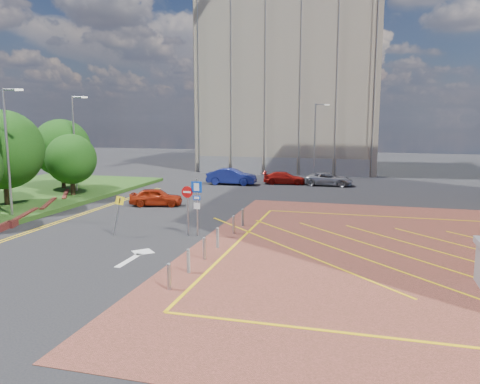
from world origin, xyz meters
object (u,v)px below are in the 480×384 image
at_px(tree_d, 61,148).
at_px(warning_sign, 118,211).
at_px(tree_c, 71,159).
at_px(car_red_back, 284,178).
at_px(lamp_left_far, 75,140).
at_px(lamp_back, 315,138).
at_px(sign_cluster, 193,201).
at_px(lamp_left_near, 8,147).
at_px(car_red_left, 156,197).
at_px(car_blue_back, 232,177).
at_px(tree_b, 3,150).
at_px(car_silver_back, 329,179).

relative_size(tree_d, warning_sign, 2.70).
relative_size(tree_c, car_red_back, 1.18).
relative_size(lamp_left_far, car_red_back, 1.92).
bearing_deg(lamp_back, lamp_left_far, -139.14).
xyz_separation_m(sign_cluster, warning_sign, (-3.99, -1.08, -0.52)).
relative_size(lamp_back, warning_sign, 3.56).
bearing_deg(lamp_left_far, lamp_left_near, -78.69).
bearing_deg(car_red_left, tree_d, 55.10).
xyz_separation_m(lamp_back, car_red_left, (-9.68, -19.21, -3.70)).
bearing_deg(car_red_back, warning_sign, 159.66).
relative_size(lamp_left_far, car_blue_back, 1.66).
distance_m(tree_b, car_silver_back, 28.12).
height_order(tree_b, tree_d, tree_b).
height_order(lamp_left_far, car_red_back, lamp_left_far).
bearing_deg(tree_c, car_silver_back, 33.31).
height_order(car_blue_back, car_red_back, car_blue_back).
height_order(tree_b, lamp_left_far, lamp_left_far).
bearing_deg(tree_c, lamp_back, 45.68).
bearing_deg(tree_b, car_blue_back, 52.71).
bearing_deg(car_red_left, lamp_back, -40.52).
bearing_deg(tree_d, sign_cluster, -35.58).
relative_size(lamp_left_near, lamp_back, 1.00).
bearing_deg(tree_d, tree_c, -45.00).
relative_size(tree_c, lamp_back, 0.61).
distance_m(tree_b, sign_cluster, 16.46).
relative_size(sign_cluster, warning_sign, 1.42).
relative_size(tree_d, lamp_back, 0.76).
distance_m(tree_d, car_red_back, 20.87).
bearing_deg(car_red_back, car_blue_back, 102.04).
height_order(lamp_left_far, warning_sign, lamp_left_far).
height_order(sign_cluster, warning_sign, sign_cluster).
distance_m(lamp_back, car_silver_back, 6.67).
bearing_deg(car_silver_back, warning_sign, 158.22).
xyz_separation_m(lamp_left_far, car_blue_back, (11.14, 9.04, -3.87)).
bearing_deg(warning_sign, sign_cluster, 15.20).
relative_size(lamp_left_far, car_silver_back, 1.75).
height_order(tree_c, car_red_back, tree_c).
height_order(lamp_back, car_silver_back, lamp_back).
height_order(tree_b, car_red_back, tree_b).
xyz_separation_m(tree_c, lamp_back, (17.58, 18.00, 1.17)).
xyz_separation_m(sign_cluster, car_red_back, (1.36, 21.78, -1.35)).
xyz_separation_m(car_blue_back, car_red_back, (4.94, 1.72, -0.19)).
xyz_separation_m(warning_sign, car_blue_back, (0.41, 21.14, -0.64)).
distance_m(tree_b, lamp_left_near, 4.32).
height_order(car_red_left, car_red_back, car_red_left).
bearing_deg(lamp_back, sign_cluster, -97.97).
xyz_separation_m(car_blue_back, car_silver_back, (9.26, 1.75, -0.16)).
xyz_separation_m(tree_b, car_red_left, (9.90, 3.79, -3.58)).
relative_size(tree_b, tree_c, 1.38).
bearing_deg(car_red_left, car_blue_back, -24.48).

